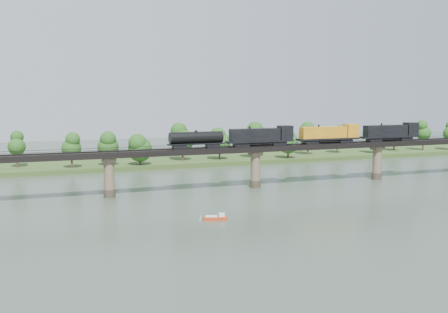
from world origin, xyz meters
name	(u,v)px	position (x,y,z in m)	size (l,w,h in m)	color
ground	(309,209)	(0.00, 0.00, 0.00)	(400.00, 400.00, 0.00)	#344336
far_bank	(194,161)	(0.00, 85.00, 0.80)	(300.00, 24.00, 1.60)	#2F491D
bridge	(255,168)	(0.00, 30.00, 5.46)	(236.00, 30.00, 11.50)	#473A2D
bridge_superstructure	(256,145)	(0.00, 30.00, 11.79)	(220.00, 4.90, 0.75)	black
far_treeline	(176,141)	(-8.21, 80.52, 8.83)	(289.06, 17.54, 13.60)	#382619
freight_train	(307,135)	(15.81, 30.00, 14.09)	(78.75, 3.07, 5.42)	black
motorboat	(216,218)	(-23.63, -2.82, 0.47)	(5.21, 3.07, 1.38)	#BF3815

